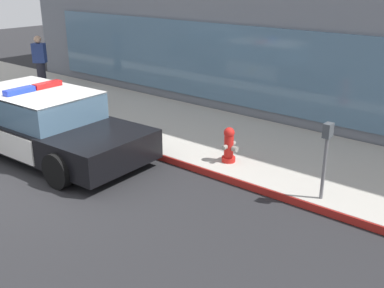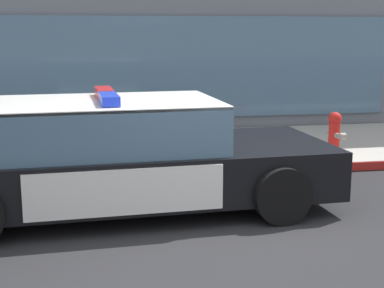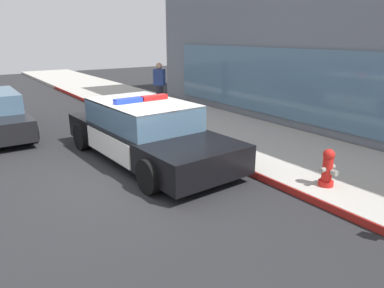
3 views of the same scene
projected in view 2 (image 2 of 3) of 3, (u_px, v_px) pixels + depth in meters
ground at (227, 228)px, 6.43m from camera, size 48.00×48.00×0.00m
sidewalk at (174, 150)px, 10.21m from camera, size 48.00×3.48×0.15m
curb_red_paint at (192, 174)px, 8.52m from camera, size 28.80×0.04×0.14m
police_cruiser at (120, 156)px, 6.97m from camera, size 5.22×2.34×1.49m
fire_hydrant at (334, 134)px, 9.46m from camera, size 0.34×0.39×0.73m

